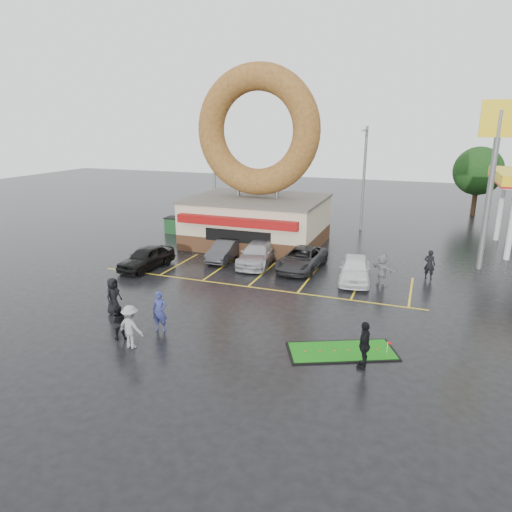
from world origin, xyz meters
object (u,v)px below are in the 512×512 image
(person_blue, at_px, (160,311))
(car_dgrey, at_px, (225,250))
(shell_sign, at_px, (495,155))
(car_grey, at_px, (302,259))
(car_silver, at_px, (257,254))
(donut_shop, at_px, (257,188))
(streetlight_mid, at_px, (364,176))
(putting_green, at_px, (342,351))
(car_black, at_px, (146,258))
(car_white, at_px, (355,269))
(person_cameraman, at_px, (364,345))
(dumpster, at_px, (177,225))
(streetlight_left, at_px, (214,172))

(person_blue, bearing_deg, car_dgrey, 88.01)
(shell_sign, distance_m, car_grey, 13.48)
(car_grey, bearing_deg, car_silver, -175.86)
(person_blue, bearing_deg, donut_shop, 83.23)
(donut_shop, relative_size, car_dgrey, 3.31)
(streetlight_mid, relative_size, putting_green, 1.84)
(shell_sign, relative_size, car_black, 2.43)
(car_white, xyz_separation_m, person_blue, (-7.29, -10.16, 0.19))
(donut_shop, relative_size, person_cameraman, 6.98)
(car_black, height_order, putting_green, car_black)
(shell_sign, bearing_deg, dumpster, 175.22)
(streetlight_mid, relative_size, car_dgrey, 2.20)
(person_blue, bearing_deg, streetlight_left, 98.12)
(car_black, xyz_separation_m, car_grey, (9.59, 3.52, -0.04))
(car_white, xyz_separation_m, putting_green, (0.93, -9.27, -0.73))
(shell_sign, bearing_deg, donut_shop, 176.53)
(car_silver, bearing_deg, car_grey, -6.23)
(shell_sign, xyz_separation_m, car_dgrey, (-16.56, -4.00, -6.70))
(car_silver, bearing_deg, person_blue, -99.04)
(car_silver, relative_size, person_blue, 2.63)
(dumpster, bearing_deg, car_black, -72.79)
(car_silver, bearing_deg, streetlight_mid, 62.59)
(streetlight_mid, distance_m, car_black, 20.62)
(streetlight_left, distance_m, person_cameraman, 29.58)
(shell_sign, xyz_separation_m, car_black, (-20.53, -7.69, -6.64))
(person_blue, distance_m, person_cameraman, 9.22)
(person_cameraman, bearing_deg, car_grey, -153.32)
(putting_green, bearing_deg, person_cameraman, -42.81)
(streetlight_left, distance_m, car_grey, 17.55)
(car_black, bearing_deg, donut_shop, 70.00)
(car_white, xyz_separation_m, person_cameraman, (1.94, -10.21, 0.20))
(person_cameraman, relative_size, dumpster, 1.07)
(donut_shop, xyz_separation_m, car_grey, (5.06, -5.14, -3.76))
(car_grey, bearing_deg, car_white, -13.83)
(car_silver, xyz_separation_m, car_white, (6.74, -1.17, 0.04))
(car_grey, bearing_deg, streetlight_left, 139.04)
(car_white, bearing_deg, car_dgrey, 164.41)
(streetlight_left, bearing_deg, person_blue, -70.29)
(car_black, bearing_deg, car_dgrey, 50.49)
(streetlight_mid, bearing_deg, dumpster, -155.04)
(car_grey, relative_size, person_blue, 2.65)
(car_black, relative_size, dumpster, 2.42)
(car_silver, relative_size, person_cameraman, 2.59)
(donut_shop, distance_m, streetlight_left, 9.87)
(car_dgrey, height_order, car_silver, car_silver)
(car_silver, bearing_deg, car_black, -157.71)
(car_black, distance_m, putting_green, 15.76)
(streetlight_mid, distance_m, person_cameraman, 25.02)
(streetlight_mid, xyz_separation_m, car_black, (-11.53, -16.61, -4.04))
(car_black, xyz_separation_m, dumpster, (-3.34, 9.69, -0.09))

